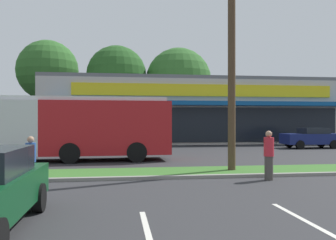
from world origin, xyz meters
The scene contains 13 objects.
grass_median centered at (0.00, 14.00, 0.06)m, with size 56.00×2.20×0.12m, color #386B28.
curb_lip centered at (0.00, 12.78, 0.06)m, with size 56.00×0.24×0.12m, color gray.
parking_stripe_2 centered at (1.82, 6.26, 0.00)m, with size 0.12×4.80×0.01m, color silver.
storefront_building centered at (5.49, 35.84, 2.99)m, with size 28.08×13.01×5.97m.
tree_left centered at (-10.70, 46.72, 8.31)m, with size 7.55×7.55×12.10m.
tree_mid_left centered at (-2.18, 45.63, 7.68)m, with size 7.50×7.50×11.44m.
tree_mid centered at (5.69, 45.61, 7.19)m, with size 8.36×8.36×11.37m.
utility_pole centered at (2.34, 13.93, 6.06)m, with size 3.12×2.39×11.41m.
city_bus centered at (-5.19, 19.11, 1.76)m, with size 11.78×2.93×3.25m.
car_0 centered at (-4.49, 25.26, 0.79)m, with size 4.36×2.00×1.53m.
car_3 centered at (12.40, 25.47, 0.79)m, with size 4.25×1.89×1.51m.
pedestrian_near_bench centered at (-4.71, 12.00, 0.79)m, with size 0.32×0.32×1.57m.
pedestrian_by_pole centered at (3.19, 12.09, 0.86)m, with size 0.34×0.34×1.71m.
Camera 1 is at (-1.99, 0.24, 2.06)m, focal length 38.45 mm.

